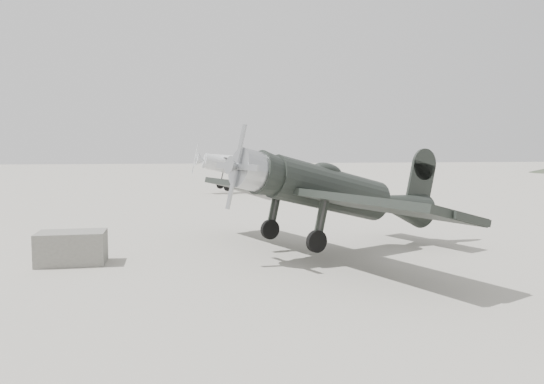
{
  "coord_description": "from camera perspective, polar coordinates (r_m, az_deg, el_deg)",
  "views": [
    {
      "loc": [
        -3.2,
        -16.87,
        3.21
      ],
      "look_at": [
        -0.24,
        2.49,
        1.5
      ],
      "focal_mm": 35.0,
      "sensor_mm": 36.0,
      "label": 1
    }
  ],
  "objects": [
    {
      "name": "ground",
      "position": [
        17.47,
        2.03,
        -5.6
      ],
      "size": [
        160.0,
        160.0,
        0.0
      ],
      "primitive_type": "plane",
      "color": "gray",
      "rests_on": "ground"
    },
    {
      "name": "lowwing_monoplane",
      "position": [
        15.94,
        7.06,
        -0.04
      ],
      "size": [
        7.97,
        10.46,
        3.44
      ],
      "rotation": [
        0.0,
        0.24,
        0.4
      ],
      "color": "black",
      "rests_on": "ground"
    },
    {
      "name": "highwing_monoplane",
      "position": [
        36.48,
        -3.17,
        2.84
      ],
      "size": [
        7.44,
        10.42,
        2.94
      ],
      "rotation": [
        0.0,
        0.23,
        0.19
      ],
      "color": "#AFB1B5",
      "rests_on": "ground"
    },
    {
      "name": "equipment_block",
      "position": [
        15.47,
        -20.74,
        -5.64
      ],
      "size": [
        1.82,
        1.18,
        0.89
      ],
      "primitive_type": "cube",
      "rotation": [
        0.0,
        0.0,
        0.04
      ],
      "color": "slate",
      "rests_on": "ground"
    }
  ]
}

